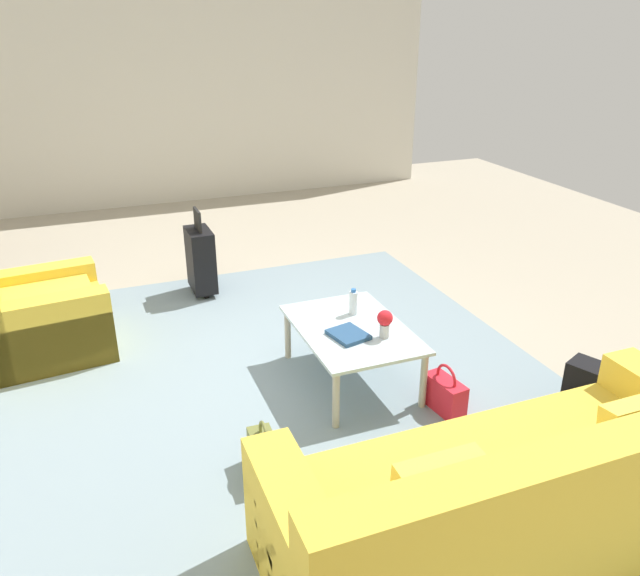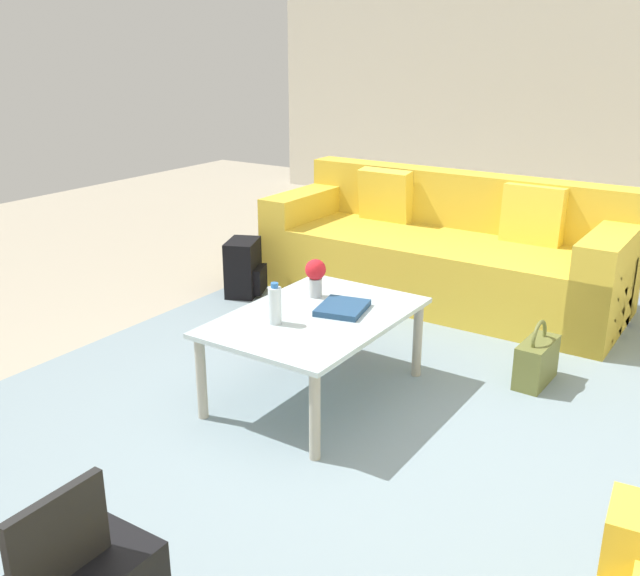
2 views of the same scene
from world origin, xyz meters
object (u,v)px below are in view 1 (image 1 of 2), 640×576
object	(u,v)px
handbag_olive	(265,456)
handbag_red	(445,394)
couch	(518,507)
armchair	(34,319)
water_bottle	(353,302)
suitcase_black	(201,259)
flower_vase	(385,321)
backpack_black	(588,393)
coffee_table_book	(348,335)
coffee_table	(352,334)

from	to	relation	value
handbag_olive	handbag_red	xyz separation A→B (m)	(0.18, -1.34, 0.00)
couch	handbag_olive	world-z (taller)	couch
armchair	handbag_olive	size ratio (longest dim) A/B	2.87
water_bottle	suitcase_black	world-z (taller)	suitcase_black
armchair	flower_vase	bearing A→B (deg)	-123.06
armchair	backpack_black	bearing A→B (deg)	-123.54
water_bottle	armchair	bearing A→B (deg)	64.34
suitcase_black	backpack_black	world-z (taller)	suitcase_black
handbag_red	couch	bearing A→B (deg)	164.11
coffee_table_book	flower_vase	world-z (taller)	flower_vase
water_bottle	coffee_table_book	distance (m)	0.38
armchair	coffee_table	xyz separation A→B (m)	(-1.29, -2.17, 0.09)
couch	backpack_black	bearing A→B (deg)	-56.43
armchair	water_bottle	size ratio (longest dim) A/B	5.03
armchair	water_bottle	xyz separation A→B (m)	(-1.09, -2.27, 0.24)
couch	water_bottle	xyz separation A→B (m)	(1.99, -0.00, 0.24)
handbag_red	armchair	bearing A→B (deg)	54.34
couch	flower_vase	world-z (taller)	couch
flower_vase	backpack_black	bearing A→B (deg)	-124.51
coffee_table	coffee_table_book	bearing A→B (deg)	146.31
coffee_table	handbag_olive	xyz separation A→B (m)	(-0.76, 0.89, -0.27)
couch	coffee_table	size ratio (longest dim) A/B	2.27
flower_vase	suitcase_black	xyz separation A→B (m)	(2.22, 0.85, -0.21)
coffee_table	backpack_black	world-z (taller)	coffee_table
couch	coffee_table	distance (m)	1.80
water_bottle	backpack_black	xyz separation A→B (m)	(-1.20, -1.19, -0.35)
armchair	flower_vase	xyz separation A→B (m)	(-1.51, -2.32, 0.27)
flower_vase	backpack_black	size ratio (longest dim) A/B	0.51
handbag_red	coffee_table	bearing A→B (deg)	37.15
coffee_table_book	suitcase_black	distance (m)	2.21
water_bottle	handbag_red	distance (m)	0.95
handbag_red	suitcase_black	bearing A→B (deg)	23.86
coffee_table	flower_vase	bearing A→B (deg)	-145.71
coffee_table_book	flower_vase	xyz separation A→B (m)	(-0.10, -0.23, 0.11)
flower_vase	couch	bearing A→B (deg)	178.18
coffee_table	handbag_olive	world-z (taller)	coffee_table
couch	handbag_olive	size ratio (longest dim) A/B	6.89
couch	coffee_table	world-z (taller)	couch
couch	armchair	size ratio (longest dim) A/B	2.40
suitcase_black	handbag_olive	bearing A→B (deg)	176.04
water_bottle	handbag_red	bearing A→B (deg)	-156.37
coffee_table_book	handbag_olive	distance (m)	1.09
coffee_table_book	armchair	bearing A→B (deg)	43.17
handbag_red	backpack_black	distance (m)	0.95
coffee_table	water_bottle	xyz separation A→B (m)	(0.20, -0.10, 0.15)
armchair	handbag_red	bearing A→B (deg)	-125.66
couch	suitcase_black	distance (m)	3.88
flower_vase	handbag_red	world-z (taller)	flower_vase
water_bottle	handbag_red	size ratio (longest dim) A/B	0.57
coffee_table	water_bottle	world-z (taller)	water_bottle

